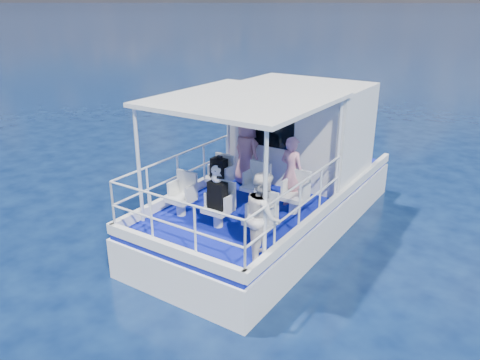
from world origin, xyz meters
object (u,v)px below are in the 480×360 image
Objects in this scene: panda at (217,174)px; passenger_port_fwd at (246,152)px; passenger_stbd_aft at (263,216)px; backpack_center at (218,195)px.

passenger_port_fwd is at bearing 109.18° from panda.
passenger_stbd_aft is 1.33m from backpack_center.
backpack_center is 1.49× the size of panda.
panda is (0.75, -2.17, 0.30)m from passenger_port_fwd.
panda is (-1.25, 0.45, 0.33)m from passenger_stbd_aft.
passenger_port_fwd is at bearing 109.36° from backpack_center.
passenger_stbd_aft is at bearing 145.76° from passenger_port_fwd.
panda is (-0.00, -0.01, 0.43)m from backpack_center.
passenger_port_fwd is 2.98× the size of backpack_center.
passenger_stbd_aft is 2.87× the size of backpack_center.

